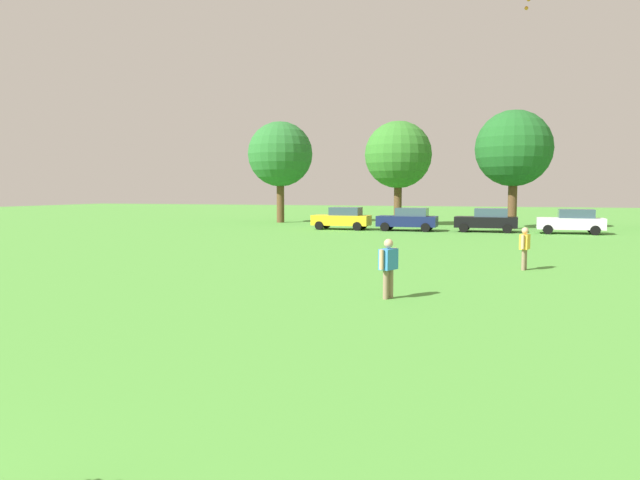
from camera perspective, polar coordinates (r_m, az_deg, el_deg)
ground_plane at (r=32.48m, az=6.16°, el=-0.52°), size 160.00×160.00×0.00m
adult_bystander at (r=16.53m, az=6.50°, el=-2.20°), size 0.48×0.73×1.64m
bystander_near_trees at (r=23.59m, az=18.83°, el=-0.43°), size 0.41×0.74×1.59m
parked_car_yellow_0 at (r=45.31m, az=2.14°, el=2.08°), size 4.30×2.02×1.68m
parked_car_navy_1 at (r=44.25m, az=8.37°, el=1.97°), size 4.30×2.02×1.68m
parked_car_black_2 at (r=44.18m, az=15.57°, el=1.84°), size 4.30×2.02×1.68m
parked_car_white_3 at (r=44.21m, az=22.76°, el=1.65°), size 4.30×2.02×1.68m
tree_far_left at (r=55.31m, az=-3.79°, el=8.09°), size 5.89×5.89×9.18m
tree_left at (r=51.06m, az=7.43°, el=7.99°), size 5.59×5.59×8.71m
tree_right at (r=48.60m, az=17.90°, el=8.24°), size 5.81×5.81×9.05m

